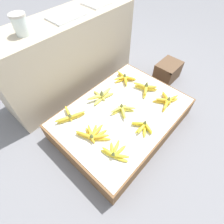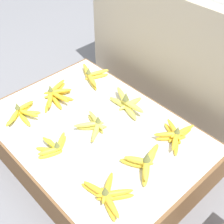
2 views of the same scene
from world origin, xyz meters
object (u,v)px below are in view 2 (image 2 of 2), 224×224
at_px(banana_bunch_front_midleft, 54,147).
at_px(banana_bunch_middle_midright, 145,163).
at_px(banana_bunch_front_left, 23,113).
at_px(banana_bunch_back_midright, 175,135).
at_px(banana_bunch_middle_midleft, 94,126).
at_px(banana_bunch_front_midright, 107,194).
at_px(banana_bunch_middle_left, 56,95).
at_px(banana_bunch_back_left, 92,76).
at_px(banana_bunch_back_midleft, 127,103).

xyz_separation_m(banana_bunch_front_midleft, banana_bunch_middle_midright, (0.37, 0.24, 0.01)).
height_order(banana_bunch_front_left, banana_bunch_front_midleft, same).
relative_size(banana_bunch_front_midleft, banana_bunch_back_midright, 0.87).
bearing_deg(banana_bunch_middle_midleft, banana_bunch_middle_midright, 0.83).
xyz_separation_m(banana_bunch_front_left, banana_bunch_front_midright, (0.69, -0.01, 0.00)).
bearing_deg(banana_bunch_back_midright, banana_bunch_middle_midleft, -142.56).
height_order(banana_bunch_front_midleft, banana_bunch_back_midright, banana_bunch_back_midright).
height_order(banana_bunch_middle_midleft, banana_bunch_middle_midright, banana_bunch_middle_midright).
xyz_separation_m(banana_bunch_middle_left, banana_bunch_back_midright, (0.68, 0.25, 0.00)).
bearing_deg(banana_bunch_back_left, banana_bunch_front_midleft, -57.68).
bearing_deg(banana_bunch_back_midright, banana_bunch_front_midright, -87.53).
height_order(banana_bunch_front_midleft, banana_bunch_back_midleft, banana_bunch_back_midleft).
height_order(banana_bunch_middle_midright, banana_bunch_back_midleft, banana_bunch_back_midleft).
xyz_separation_m(banana_bunch_front_left, banana_bunch_middle_left, (-0.01, 0.22, 0.00)).
xyz_separation_m(banana_bunch_middle_midleft, banana_bunch_back_midleft, (-0.01, 0.25, 0.01)).
relative_size(banana_bunch_front_midleft, banana_bunch_middle_midright, 0.87).
height_order(banana_bunch_front_midright, banana_bunch_back_midleft, banana_bunch_back_midleft).
bearing_deg(banana_bunch_middle_midright, banana_bunch_middle_midleft, -179.17).
relative_size(banana_bunch_middle_midleft, banana_bunch_back_left, 0.77).
relative_size(banana_bunch_front_left, banana_bunch_front_midright, 0.86).
xyz_separation_m(banana_bunch_front_left, banana_bunch_front_midleft, (0.32, -0.02, -0.00)).
xyz_separation_m(banana_bunch_middle_left, banana_bunch_middle_midleft, (0.35, -0.00, 0.00)).
relative_size(banana_bunch_middle_left, banana_bunch_back_midleft, 0.97).
relative_size(banana_bunch_front_midright, banana_bunch_middle_midright, 1.11).
bearing_deg(banana_bunch_back_midleft, banana_bunch_back_left, 174.69).
distance_m(banana_bunch_back_midleft, banana_bunch_back_midright, 0.34).
xyz_separation_m(banana_bunch_front_midright, banana_bunch_middle_midleft, (-0.35, 0.23, 0.00)).
distance_m(banana_bunch_middle_midleft, banana_bunch_back_midright, 0.42).
bearing_deg(banana_bunch_middle_midright, banana_bunch_middle_left, -179.76).
bearing_deg(banana_bunch_middle_midright, banana_bunch_front_midright, -89.25).
bearing_deg(banana_bunch_middle_midright, banana_bunch_back_left, 158.60).
xyz_separation_m(banana_bunch_back_midleft, banana_bunch_back_midright, (0.34, 0.01, -0.01)).
height_order(banana_bunch_front_midright, banana_bunch_middle_left, same).
relative_size(banana_bunch_front_midleft, banana_bunch_middle_midleft, 0.99).
height_order(banana_bunch_front_left, banana_bunch_front_midright, banana_bunch_front_midright).
height_order(banana_bunch_middle_midright, banana_bunch_back_left, banana_bunch_middle_midright).
height_order(banana_bunch_back_left, banana_bunch_back_midleft, banana_bunch_back_midleft).
bearing_deg(banana_bunch_front_midleft, banana_bunch_middle_midright, 33.18).
distance_m(banana_bunch_middle_left, banana_bunch_back_left, 0.28).
distance_m(banana_bunch_middle_left, banana_bunch_middle_midright, 0.70).
distance_m(banana_bunch_middle_left, banana_bunch_back_midright, 0.72).
bearing_deg(banana_bunch_middle_midright, banana_bunch_back_midright, 94.09).
xyz_separation_m(banana_bunch_middle_midleft, banana_bunch_back_midright, (0.33, 0.25, -0.00)).
bearing_deg(banana_bunch_middle_left, banana_bunch_middle_midleft, -0.34).
bearing_deg(banana_bunch_front_midright, banana_bunch_middle_midleft, 146.84).
bearing_deg(banana_bunch_back_midright, banana_bunch_middle_midright, -85.91).
height_order(banana_bunch_middle_left, banana_bunch_middle_midleft, same).
distance_m(banana_bunch_middle_midright, banana_bunch_back_midleft, 0.43).
relative_size(banana_bunch_middle_left, banana_bunch_back_left, 1.01).
xyz_separation_m(banana_bunch_front_midleft, banana_bunch_middle_midleft, (0.02, 0.24, 0.00)).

